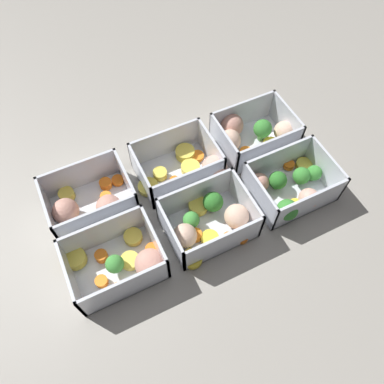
{
  "coord_description": "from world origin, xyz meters",
  "views": [
    {
      "loc": [
        0.16,
        0.33,
        0.62
      ],
      "look_at": [
        0.0,
        0.0,
        0.02
      ],
      "focal_mm": 35.0,
      "sensor_mm": 36.0,
      "label": 1
    }
  ],
  "objects_px": {
    "container_far_right": "(123,261)",
    "container_near_right": "(89,203)",
    "container_far_center": "(209,221)",
    "container_near_center": "(187,166)",
    "container_near_left": "(251,133)",
    "container_far_left": "(291,186)"
  },
  "relations": [
    {
      "from": "container_far_right",
      "to": "container_near_right",
      "type": "bearing_deg",
      "value": -82.68
    },
    {
      "from": "container_far_center",
      "to": "container_near_right",
      "type": "bearing_deg",
      "value": -35.56
    },
    {
      "from": "container_near_right",
      "to": "container_far_center",
      "type": "relative_size",
      "value": 0.98
    },
    {
      "from": "container_far_center",
      "to": "container_near_center",
      "type": "bearing_deg",
      "value": -97.37
    },
    {
      "from": "container_far_right",
      "to": "container_near_left",
      "type": "bearing_deg",
      "value": -156.26
    },
    {
      "from": "container_far_left",
      "to": "container_far_center",
      "type": "xyz_separation_m",
      "value": [
        0.17,
        -0.0,
        -0.0
      ]
    },
    {
      "from": "container_near_center",
      "to": "container_far_left",
      "type": "relative_size",
      "value": 1.15
    },
    {
      "from": "container_far_center",
      "to": "container_far_right",
      "type": "relative_size",
      "value": 0.96
    },
    {
      "from": "container_near_left",
      "to": "container_near_right",
      "type": "xyz_separation_m",
      "value": [
        0.36,
        0.01,
        -0.0
      ]
    },
    {
      "from": "container_near_right",
      "to": "container_far_center",
      "type": "distance_m",
      "value": 0.22
    },
    {
      "from": "container_near_left",
      "to": "container_near_center",
      "type": "xyz_separation_m",
      "value": [
        0.16,
        0.02,
        -0.0
      ]
    },
    {
      "from": "container_near_center",
      "to": "container_near_right",
      "type": "distance_m",
      "value": 0.2
    },
    {
      "from": "container_near_right",
      "to": "container_far_center",
      "type": "bearing_deg",
      "value": 144.44
    },
    {
      "from": "container_near_center",
      "to": "container_far_right",
      "type": "relative_size",
      "value": 1.06
    },
    {
      "from": "container_near_left",
      "to": "container_far_left",
      "type": "height_order",
      "value": "same"
    },
    {
      "from": "container_near_right",
      "to": "container_far_center",
      "type": "xyz_separation_m",
      "value": [
        -0.18,
        0.13,
        -0.0
      ]
    },
    {
      "from": "container_near_left",
      "to": "container_far_right",
      "type": "relative_size",
      "value": 1.03
    },
    {
      "from": "container_far_left",
      "to": "container_far_right",
      "type": "bearing_deg",
      "value": 0.43
    },
    {
      "from": "container_far_center",
      "to": "container_far_right",
      "type": "height_order",
      "value": "same"
    },
    {
      "from": "container_near_center",
      "to": "container_far_left",
      "type": "height_order",
      "value": "same"
    },
    {
      "from": "container_far_left",
      "to": "container_far_center",
      "type": "distance_m",
      "value": 0.17
    },
    {
      "from": "container_far_left",
      "to": "container_far_right",
      "type": "xyz_separation_m",
      "value": [
        0.34,
        0.0,
        -0.0
      ]
    }
  ]
}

